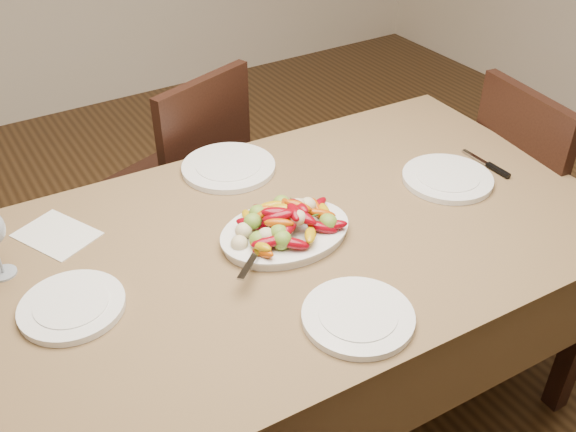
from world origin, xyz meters
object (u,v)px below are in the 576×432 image
Objects in this scene: plate_left at (72,307)px; plate_far at (229,167)px; serving_platter at (285,234)px; chair_far at (176,181)px; chair_right at (545,202)px; plate_right at (447,179)px; plate_near at (358,317)px; dining_table at (288,333)px.

plate_left is 0.84× the size of plate_far.
serving_platter is 1.19× the size of plate_far.
chair_far is 1.00× the size of chair_right.
chair_far reaches higher than serving_platter.
chair_far is 1.40m from chair_right.
plate_left is at bearing 177.34° from serving_platter.
plate_right is at bearing 98.85° from chair_right.
plate_far is at bearing 142.49° from plate_right.
dining_table is at bearing 84.29° from plate_near.
chair_far is at bearing 88.36° from serving_platter.
plate_near is (-0.06, -0.75, 0.00)m from plate_far.
chair_right is 2.70× the size of serving_platter.
plate_left is (-0.59, 0.02, 0.39)m from dining_table.
chair_far is 0.54m from plate_far.
plate_far is at bearing 85.04° from serving_platter.
chair_right is at bearing -0.39° from serving_platter.
plate_right is (1.15, -0.04, 0.00)m from plate_left.
chair_far reaches higher than plate_far.
serving_platter reaches higher than plate_near.
serving_platter is (-0.02, -0.86, 0.30)m from chair_far.
chair_far is 0.91m from serving_platter.
serving_platter is 0.57m from plate_left.
serving_platter is 1.42× the size of plate_left.
plate_near is at bearing -34.83° from plate_left.
plate_near is at bearing -150.50° from plate_right.
dining_table is 6.68× the size of plate_right.
chair_right is (1.11, -0.86, 0.00)m from chair_far.
serving_platter is (-1.13, 0.01, 0.30)m from chair_right.
chair_far is at bearing 59.83° from chair_right.
plate_right is (-0.56, -0.01, 0.29)m from chair_right.
plate_right and plate_near have the same top height.
plate_far is at bearing 71.47° from chair_far.
serving_platter is 0.40m from plate_far.
serving_platter is at bearing 68.60° from chair_far.
plate_right is at bearing -37.51° from plate_far.
chair_far is at bearing 89.28° from dining_table.
chair_far is at bearing 87.77° from plate_near.
dining_table is at bearing 30.29° from serving_platter.
plate_right is at bearing 29.50° from plate_near.
plate_left is 1.15m from plate_right.
plate_left and plate_near have the same top height.
serving_platter is at bearing -2.66° from plate_left.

